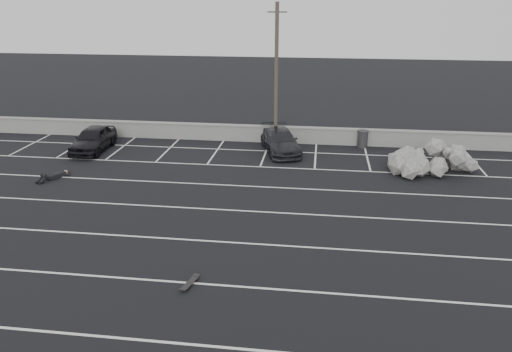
# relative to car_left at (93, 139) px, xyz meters

# --- Properties ---
(ground) EXTENTS (120.00, 120.00, 0.00)m
(ground) POSITION_rel_car_left_xyz_m (9.42, -10.73, -0.73)
(ground) COLOR black
(ground) RESTS_ON ground
(seawall) EXTENTS (50.00, 0.45, 1.06)m
(seawall) POSITION_rel_car_left_xyz_m (9.42, 3.27, -0.19)
(seawall) COLOR gray
(seawall) RESTS_ON ground
(stall_lines) EXTENTS (36.00, 20.05, 0.01)m
(stall_lines) POSITION_rel_car_left_xyz_m (9.34, -6.32, -0.73)
(stall_lines) COLOR silver
(stall_lines) RESTS_ON ground
(car_left) EXTENTS (1.89, 4.37, 1.47)m
(car_left) POSITION_rel_car_left_xyz_m (0.00, 0.00, 0.00)
(car_left) COLOR black
(car_left) RESTS_ON ground
(car_right) EXTENTS (3.13, 4.96, 1.34)m
(car_right) POSITION_rel_car_left_xyz_m (11.29, 1.25, -0.06)
(car_right) COLOR black
(car_right) RESTS_ON ground
(utility_pole) EXTENTS (1.14, 0.23, 8.59)m
(utility_pole) POSITION_rel_car_left_xyz_m (10.86, 2.47, 3.61)
(utility_pole) COLOR #4C4238
(utility_pole) RESTS_ON ground
(trash_bin) EXTENTS (0.71, 0.71, 1.07)m
(trash_bin) POSITION_rel_car_left_xyz_m (16.27, 2.87, -0.19)
(trash_bin) COLOR #2A2A2D
(trash_bin) RESTS_ON ground
(riprap_pile) EXTENTS (5.06, 3.57, 1.43)m
(riprap_pile) POSITION_rel_car_left_xyz_m (19.21, -1.45, -0.22)
(riprap_pile) COLOR gray
(riprap_pile) RESTS_ON ground
(person) EXTENTS (2.68, 3.04, 0.47)m
(person) POSITION_rel_car_left_xyz_m (0.17, -4.74, -0.50)
(person) COLOR black
(person) RESTS_ON ground
(skateboard) EXTENTS (0.42, 0.88, 0.10)m
(skateboard) POSITION_rel_car_left_xyz_m (9.62, -13.85, -0.65)
(skateboard) COLOR black
(skateboard) RESTS_ON ground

